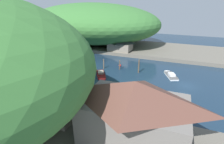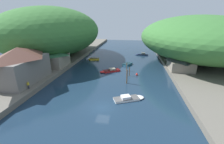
{
  "view_description": "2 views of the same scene",
  "coord_description": "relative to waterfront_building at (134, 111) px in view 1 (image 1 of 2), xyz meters",
  "views": [
    {
      "loc": [
        -38.39,
        2.92,
        17.77
      ],
      "look_at": [
        -1.76,
        17.1,
        1.52
      ],
      "focal_mm": 28.0,
      "sensor_mm": 36.0,
      "label": 1
    },
    {
      "loc": [
        5.28,
        -23.22,
        15.37
      ],
      "look_at": [
        -0.37,
        14.32,
        1.93
      ],
      "focal_mm": 24.0,
      "sensor_mm": 36.0,
      "label": 2
    }
  ],
  "objects": [
    {
      "name": "boathouse_shed",
      "position": [
        1.38,
        12.87,
        -1.87
      ],
      "size": [
        7.56,
        8.53,
        4.64
      ],
      "color": "gray",
      "rests_on": "left_bank"
    },
    {
      "name": "boat_mid_channel",
      "position": [
        25.75,
        -3.07,
        -5.12
      ],
      "size": [
        6.62,
        4.31,
        0.91
      ],
      "rotation": [
        0.0,
        0.0,
        5.11
      ],
      "color": "white",
      "rests_on": "water_surface"
    },
    {
      "name": "channel_buoy_near",
      "position": [
        27.37,
        10.97,
        -5.04
      ],
      "size": [
        0.62,
        0.62,
        0.93
      ],
      "color": "red",
      "rests_on": "water_surface"
    },
    {
      "name": "hillside_right",
      "position": [
        48.7,
        30.64,
        3.63
      ],
      "size": [
        39.95,
        55.94,
        15.77
      ],
      "color": "#387033",
      "rests_on": "right_bank"
    },
    {
      "name": "person_on_quay",
      "position": [
        4.14,
        -3.69,
        -3.28
      ],
      "size": [
        0.31,
        0.42,
        1.69
      ],
      "rotation": [
        0.0,
        0.0,
        1.32
      ],
      "color": "#282D3D",
      "rests_on": "left_bank"
    },
    {
      "name": "boat_red_skiff",
      "position": [
        10.31,
        26.16,
        -5.08
      ],
      "size": [
        4.62,
        2.71,
        0.65
      ],
      "rotation": [
        0.0,
        0.0,
        1.73
      ],
      "color": "gold",
      "rests_on": "water_surface"
    },
    {
      "name": "mooring_post_fourth",
      "position": [
        24.22,
        14.67,
        -4.01
      ],
      "size": [
        0.27,
        0.27,
        2.76
      ],
      "color": "brown",
      "rests_on": "water_surface"
    },
    {
      "name": "mooring_post_middle",
      "position": [
        25.2,
        10.34,
        -4.06
      ],
      "size": [
        0.23,
        0.23,
        2.67
      ],
      "color": "brown",
      "rests_on": "water_surface"
    },
    {
      "name": "boat_white_cruiser",
      "position": [
        19.1,
        13.16,
        -5.08
      ],
      "size": [
        6.51,
        4.89,
        1.02
      ],
      "rotation": [
        0.0,
        0.0,
        2.1
      ],
      "color": "red",
      "rests_on": "water_surface"
    },
    {
      "name": "waterfront_building",
      "position": [
        0.0,
        0.0,
        0.0
      ],
      "size": [
        8.31,
        13.41,
        8.23
      ],
      "color": "slate",
      "rests_on": "left_bank"
    },
    {
      "name": "boat_navy_launch",
      "position": [
        24.36,
        21.58,
        -5.08
      ],
      "size": [
        3.88,
        4.84,
        0.65
      ],
      "rotation": [
        0.0,
        0.0,
        5.81
      ],
      "color": "teal",
      "rests_on": "water_surface"
    },
    {
      "name": "mooring_post_second",
      "position": [
        24.81,
        4.94,
        -3.57
      ],
      "size": [
        0.31,
        0.31,
        3.64
      ],
      "color": "brown",
      "rests_on": "water_surface"
    },
    {
      "name": "water_surface",
      "position": [
        21.03,
        23.18,
        -5.4
      ],
      "size": [
        130.0,
        130.0,
        0.0
      ],
      "primitive_type": "plane",
      "color": "#192D42",
      "rests_on": "ground"
    },
    {
      "name": "right_bank",
      "position": [
        47.6,
        23.18,
        -4.83
      ],
      "size": [
        22.0,
        120.0,
        1.14
      ],
      "color": "#666056",
      "rests_on": "ground"
    },
    {
      "name": "right_bank_cottage",
      "position": [
        40.09,
        15.18,
        -1.9
      ],
      "size": [
        6.91,
        8.23,
        4.54
      ],
      "color": "gray",
      "rests_on": "right_bank"
    },
    {
      "name": "boat_open_rowboat",
      "position": [
        29.71,
        37.31,
        -5.02
      ],
      "size": [
        5.73,
        1.55,
        1.26
      ],
      "rotation": [
        0.0,
        0.0,
        1.5
      ],
      "color": "navy",
      "rests_on": "water_surface"
    }
  ]
}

